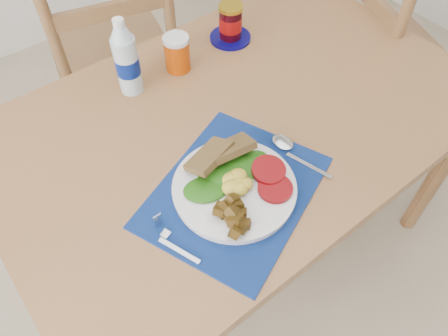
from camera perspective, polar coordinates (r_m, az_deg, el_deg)
name	(u,v)px	position (r m, az deg, el deg)	size (l,w,h in m)	color
ground	(267,276)	(1.79, 5.60, -13.91)	(4.00, 4.00, 0.00)	gray
table	(239,132)	(1.30, 2.00, 4.68)	(1.40, 0.90, 0.75)	brown
chair_far	(111,33)	(1.81, -14.58, 16.64)	(0.57, 0.55, 1.26)	brown
chair_end	(388,31)	(1.90, 20.63, 16.39)	(0.57, 0.58, 1.22)	brown
placemat	(234,191)	(1.06, 1.34, -3.06)	(0.44, 0.34, 0.00)	black
breakfast_plate	(234,188)	(1.04, 1.25, -2.66)	(0.30, 0.30, 0.07)	silver
fork	(170,240)	(1.00, -7.01, -9.31)	(0.05, 0.15, 0.00)	#B2B5BA
spoon	(290,149)	(1.15, 8.63, 2.44)	(0.05, 0.20, 0.01)	#B2B5BA
water_bottle	(127,61)	(1.28, -12.60, 13.51)	(0.07, 0.07, 0.23)	#ADBFCC
juice_glass	(177,54)	(1.36, -6.13, 14.57)	(0.08, 0.08, 0.11)	#B43B04
jam_on_saucer	(230,25)	(1.48, 0.85, 18.22)	(0.14, 0.14, 0.12)	#07044F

